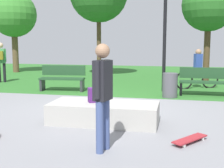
# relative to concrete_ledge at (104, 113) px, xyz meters

# --- Properties ---
(ground_plane) EXTENTS (28.00, 28.00, 0.00)m
(ground_plane) POSITION_rel_concrete_ledge_xyz_m (-0.37, 1.47, -0.22)
(ground_plane) COLOR gray
(grass_lawn) EXTENTS (26.60, 12.47, 0.01)m
(grass_lawn) POSITION_rel_concrete_ledge_xyz_m (-0.37, 9.24, -0.22)
(grass_lawn) COLOR #2D6B28
(grass_lawn) RESTS_ON ground_plane
(concrete_ledge) EXTENTS (2.35, 1.05, 0.44)m
(concrete_ledge) POSITION_rel_concrete_ledge_xyz_m (0.00, 0.00, 0.00)
(concrete_ledge) COLOR #A8A59E
(concrete_ledge) RESTS_ON ground_plane
(backpack_on_ledge) EXTENTS (0.34, 0.30, 0.32)m
(backpack_on_ledge) POSITION_rel_concrete_ledge_xyz_m (-0.22, 0.05, 0.38)
(backpack_on_ledge) COLOR #4C1E66
(backpack_on_ledge) RESTS_ON concrete_ledge
(skater_performing_trick) EXTENTS (0.27, 0.42, 1.74)m
(skater_performing_trick) POSITION_rel_concrete_ledge_xyz_m (0.39, -1.67, 0.80)
(skater_performing_trick) COLOR #3F5184
(skater_performing_trick) RESTS_ON ground_plane
(skateboard_by_ledge) EXTENTS (0.64, 0.76, 0.08)m
(skateboard_by_ledge) POSITION_rel_concrete_ledge_xyz_m (1.79, -0.96, -0.16)
(skateboard_by_ledge) COLOR #A5262D
(skateboard_by_ledge) RESTS_ON ground_plane
(park_bench_far_right) EXTENTS (1.61, 0.50, 0.91)m
(park_bench_far_right) POSITION_rel_concrete_ledge_xyz_m (2.42, 3.94, 0.26)
(park_bench_far_right) COLOR #1E4223
(park_bench_far_right) RESTS_ON ground_plane
(park_bench_near_lamppost) EXTENTS (1.64, 0.61, 0.91)m
(park_bench_near_lamppost) POSITION_rel_concrete_ledge_xyz_m (-2.48, 3.84, 0.26)
(park_bench_near_lamppost) COLOR #1E4223
(park_bench_near_lamppost) RESTS_ON ground_plane
(tree_slender_maple) EXTENTS (2.36, 2.36, 4.56)m
(tree_slender_maple) POSITION_rel_concrete_ledge_xyz_m (2.83, 7.89, 3.13)
(tree_slender_maple) COLOR #4C3823
(tree_slender_maple) RESTS_ON grass_lawn
(tree_young_birch) EXTENTS (2.57, 2.57, 4.58)m
(tree_young_birch) POSITION_rel_concrete_ledge_xyz_m (-7.56, 9.46, 3.03)
(tree_young_birch) COLOR brown
(tree_young_birch) RESTS_ON grass_lawn
(lamp_post) EXTENTS (0.28, 0.28, 4.03)m
(lamp_post) POSITION_rel_concrete_ledge_xyz_m (1.08, 4.51, 2.24)
(lamp_post) COLOR black
(lamp_post) RESTS_ON ground_plane
(trash_bin) EXTENTS (0.48, 0.48, 0.78)m
(trash_bin) POSITION_rel_concrete_ledge_xyz_m (1.33, 3.34, 0.17)
(trash_bin) COLOR #4C4C51
(trash_bin) RESTS_ON ground_plane
(pedestrian_with_backpack) EXTENTS (0.41, 0.41, 1.72)m
(pedestrian_with_backpack) POSITION_rel_concrete_ledge_xyz_m (-5.90, 5.41, 0.81)
(pedestrian_with_backpack) COLOR black
(pedestrian_with_backpack) RESTS_ON ground_plane
(cyclist_on_bicycle) EXTENTS (1.64, 0.90, 1.52)m
(cyclist_on_bicycle) POSITION_rel_concrete_ledge_xyz_m (2.30, 5.40, 0.41)
(cyclist_on_bicycle) COLOR black
(cyclist_on_bicycle) RESTS_ON ground_plane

